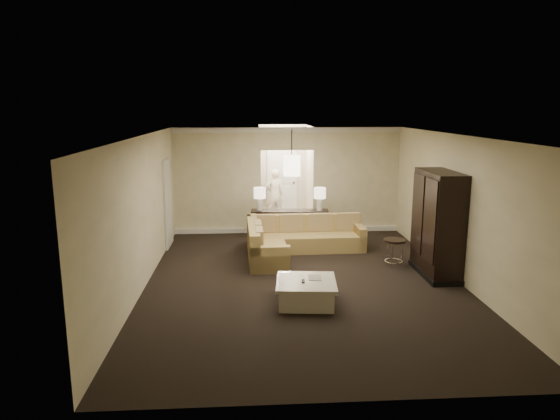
{
  "coord_description": "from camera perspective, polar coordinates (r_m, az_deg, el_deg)",
  "views": [
    {
      "loc": [
        -1.04,
        -9.09,
        3.32
      ],
      "look_at": [
        -0.37,
        1.2,
        1.18
      ],
      "focal_mm": 32.0,
      "sensor_mm": 36.0,
      "label": 1
    }
  ],
  "objects": [
    {
      "name": "wall_front",
      "position": [
        5.54,
        7.44,
        -8.67
      ],
      "size": [
        6.0,
        0.04,
        2.8
      ],
      "primitive_type": "cube",
      "color": "beige",
      "rests_on": "ground"
    },
    {
      "name": "sectional_sofa",
      "position": [
        11.43,
        1.55,
        -3.46
      ],
      "size": [
        2.76,
        2.19,
        0.82
      ],
      "rotation": [
        0.0,
        0.0,
        0.03
      ],
      "color": "brown",
      "rests_on": "ground"
    },
    {
      "name": "ceiling",
      "position": [
        9.16,
        2.85,
        8.45
      ],
      "size": [
        6.0,
        8.0,
        0.02
      ],
      "primitive_type": "cube",
      "color": "white",
      "rests_on": "wall_back"
    },
    {
      "name": "baseboard",
      "position": [
        13.48,
        0.83,
        -2.27
      ],
      "size": [
        6.0,
        0.1,
        0.12
      ],
      "primitive_type": "cube",
      "color": "silver",
      "rests_on": "ground"
    },
    {
      "name": "drink_table",
      "position": [
        10.83,
        12.93,
        -4.14
      ],
      "size": [
        0.47,
        0.47,
        0.58
      ],
      "rotation": [
        0.0,
        0.0,
        0.02
      ],
      "color": "black",
      "rests_on": "ground"
    },
    {
      "name": "crown_molding",
      "position": [
        13.09,
        0.87,
        9.14
      ],
      "size": [
        6.0,
        0.1,
        0.12
      ],
      "primitive_type": "cube",
      "color": "silver",
      "rests_on": "wall_back"
    },
    {
      "name": "ground",
      "position": [
        9.73,
        2.68,
        -8.24
      ],
      "size": [
        8.0,
        8.0,
        0.0
      ],
      "primitive_type": "plane",
      "color": "black",
      "rests_on": "ground"
    },
    {
      "name": "coffee_table",
      "position": [
        8.68,
        3.0,
        -9.3
      ],
      "size": [
        1.1,
        1.1,
        0.42
      ],
      "rotation": [
        0.0,
        0.0,
        -0.1
      ],
      "color": "beige",
      "rests_on": "ground"
    },
    {
      "name": "foyer",
      "position": [
        14.61,
        0.42,
        3.78
      ],
      "size": [
        1.44,
        2.02,
        2.8
      ],
      "color": "silver",
      "rests_on": "ground"
    },
    {
      "name": "console_table",
      "position": [
        12.66,
        1.11,
        -1.38
      ],
      "size": [
        1.98,
        0.58,
        0.76
      ],
      "rotation": [
        0.0,
        0.0,
        -0.07
      ],
      "color": "black",
      "rests_on": "ground"
    },
    {
      "name": "table_lamp_left",
      "position": [
        12.54,
        -2.33,
        1.7
      ],
      "size": [
        0.3,
        0.3,
        0.58
      ],
      "color": "white",
      "rests_on": "console_table"
    },
    {
      "name": "person",
      "position": [
        14.92,
        -0.63,
        2.13
      ],
      "size": [
        0.67,
        0.52,
        1.67
      ],
      "primitive_type": "imported",
      "rotation": [
        0.0,
        0.0,
        3.36
      ],
      "color": "silver",
      "rests_on": "ground"
    },
    {
      "name": "wall_back",
      "position": [
        13.27,
        0.83,
        3.4
      ],
      "size": [
        6.0,
        0.04,
        2.8
      ],
      "primitive_type": "cube",
      "color": "beige",
      "rests_on": "ground"
    },
    {
      "name": "wall_right",
      "position": [
        10.13,
        19.88,
        0.09
      ],
      "size": [
        0.04,
        8.0,
        2.8
      ],
      "primitive_type": "cube",
      "color": "beige",
      "rests_on": "ground"
    },
    {
      "name": "side_door",
      "position": [
        12.26,
        -12.7,
        0.76
      ],
      "size": [
        0.05,
        0.9,
        2.1
      ],
      "primitive_type": "cube",
      "color": "silver",
      "rests_on": "ground"
    },
    {
      "name": "armoire",
      "position": [
        10.35,
        17.54,
        -1.77
      ],
      "size": [
        0.62,
        1.46,
        2.1
      ],
      "color": "black",
      "rests_on": "ground"
    },
    {
      "name": "table_lamp_right",
      "position": [
        12.56,
        4.57,
        1.69
      ],
      "size": [
        0.3,
        0.3,
        0.58
      ],
      "color": "white",
      "rests_on": "console_table"
    },
    {
      "name": "pendant_light",
      "position": [
        11.91,
        1.34,
        5.13
      ],
      "size": [
        0.38,
        0.38,
        1.09
      ],
      "color": "black",
      "rests_on": "ceiling"
    },
    {
      "name": "wall_left",
      "position": [
        9.49,
        -15.54,
        -0.38
      ],
      "size": [
        0.04,
        8.0,
        2.8
      ],
      "primitive_type": "cube",
      "color": "beige",
      "rests_on": "ground"
    }
  ]
}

